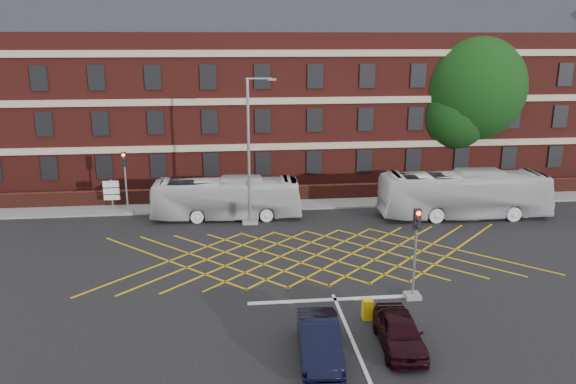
{
  "coord_description": "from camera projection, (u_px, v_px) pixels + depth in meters",
  "views": [
    {
      "loc": [
        -4.67,
        -26.57,
        11.5
      ],
      "look_at": [
        -1.62,
        1.5,
        3.8
      ],
      "focal_mm": 35.0,
      "sensor_mm": 36.0,
      "label": 1
    }
  ],
  "objects": [
    {
      "name": "car_maroon",
      "position": [
        399.0,
        331.0,
        21.51
      ],
      "size": [
        1.85,
        4.02,
        1.34
      ],
      "primitive_type": "imported",
      "rotation": [
        0.0,
        0.0,
        -0.07
      ],
      "color": "black",
      "rests_on": "ground"
    },
    {
      "name": "boundary_wall",
      "position": [
        293.0,
        193.0,
        41.32
      ],
      "size": [
        56.0,
        0.5,
        1.1
      ],
      "primitive_type": "cube",
      "color": "#4B1B14",
      "rests_on": "ground"
    },
    {
      "name": "utility_cabinet",
      "position": [
        367.0,
        309.0,
        23.77
      ],
      "size": [
        0.41,
        0.44,
        0.88
      ],
      "primitive_type": "cube",
      "color": "#EBB20D",
      "rests_on": "ground"
    },
    {
      "name": "ground",
      "position": [
        322.0,
        269.0,
        28.99
      ],
      "size": [
        120.0,
        120.0,
        0.0
      ],
      "primitive_type": "plane",
      "color": "black",
      "rests_on": "ground"
    },
    {
      "name": "street_lamp",
      "position": [
        250.0,
        175.0,
        35.55
      ],
      "size": [
        2.25,
        1.0,
        9.24
      ],
      "color": "slate",
      "rests_on": "ground"
    },
    {
      "name": "far_pavement",
      "position": [
        295.0,
        203.0,
        40.49
      ],
      "size": [
        60.0,
        3.0,
        0.12
      ],
      "primitive_type": "cube",
      "color": "slate",
      "rests_on": "ground"
    },
    {
      "name": "stop_line",
      "position": [
        335.0,
        299.0,
        25.63
      ],
      "size": [
        8.0,
        0.3,
        0.02
      ],
      "primitive_type": "cube",
      "color": "silver",
      "rests_on": "ground"
    },
    {
      "name": "traffic_light_near",
      "position": [
        414.0,
        262.0,
        25.35
      ],
      "size": [
        0.7,
        0.7,
        4.27
      ],
      "color": "slate",
      "rests_on": "ground"
    },
    {
      "name": "bus_right",
      "position": [
        464.0,
        194.0,
        37.16
      ],
      "size": [
        11.35,
        3.11,
        3.13
      ],
      "primitive_type": "imported",
      "rotation": [
        0.0,
        0.0,
        1.53
      ],
      "color": "silver",
      "rests_on": "ground"
    },
    {
      "name": "bus_left",
      "position": [
        227.0,
        198.0,
        37.01
      ],
      "size": [
        9.9,
        2.66,
        2.73
      ],
      "primitive_type": "imported",
      "rotation": [
        0.0,
        0.0,
        1.53
      ],
      "color": "silver",
      "rests_on": "ground"
    },
    {
      "name": "traffic_light_far",
      "position": [
        126.0,
        189.0,
        37.7
      ],
      "size": [
        0.7,
        0.7,
        4.27
      ],
      "color": "slate",
      "rests_on": "ground"
    },
    {
      "name": "car_navy",
      "position": [
        319.0,
        340.0,
        20.8
      ],
      "size": [
        1.8,
        4.38,
        1.41
      ],
      "primitive_type": "imported",
      "rotation": [
        0.0,
        0.0,
        -0.07
      ],
      "color": "black",
      "rests_on": "ground"
    },
    {
      "name": "deciduous_tree",
      "position": [
        468.0,
        95.0,
        45.87
      ],
      "size": [
        9.05,
        9.05,
        12.22
      ],
      "color": "black",
      "rests_on": "ground"
    },
    {
      "name": "box_junction_hatching",
      "position": [
        316.0,
        255.0,
        30.91
      ],
      "size": [
        8.22,
        8.22,
        0.02
      ],
      "primitive_type": "cube",
      "rotation": [
        0.0,
        0.0,
        0.79
      ],
      "color": "#CC990C",
      "rests_on": "ground"
    },
    {
      "name": "centre_line",
      "position": [
        370.0,
        383.0,
        19.4
      ],
      "size": [
        0.15,
        14.0,
        0.02
      ],
      "primitive_type": "cube",
      "color": "silver",
      "rests_on": "ground"
    },
    {
      "name": "victorian_building",
      "position": [
        284.0,
        83.0,
        48.05
      ],
      "size": [
        51.0,
        12.17,
        20.4
      ],
      "color": "#561A16",
      "rests_on": "ground"
    },
    {
      "name": "direction_signs",
      "position": [
        112.0,
        191.0,
        38.6
      ],
      "size": [
        1.1,
        0.16,
        2.2
      ],
      "color": "gray",
      "rests_on": "ground"
    }
  ]
}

